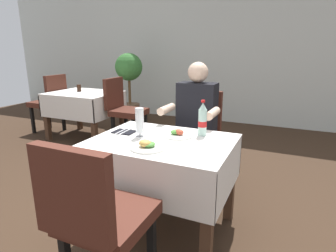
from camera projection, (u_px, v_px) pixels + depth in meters
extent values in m
plane|color=#382619|center=(138.00, 234.00, 2.16)|extent=(11.00, 11.00, 0.00)
cube|color=silver|center=(241.00, 40.00, 5.08)|extent=(11.00, 0.12, 3.07)
cube|color=white|center=(162.00, 141.00, 2.08)|extent=(1.02, 0.77, 0.02)
cube|color=white|center=(137.00, 184.00, 1.79)|extent=(1.02, 0.02, 0.32)
cube|color=white|center=(181.00, 147.00, 2.45)|extent=(1.02, 0.02, 0.32)
cube|color=white|center=(107.00, 153.00, 2.32)|extent=(0.02, 0.77, 0.32)
cube|color=white|center=(229.00, 174.00, 1.92)|extent=(0.02, 0.77, 0.32)
cube|color=#472D1E|center=(88.00, 193.00, 2.06)|extent=(0.07, 0.07, 0.71)
cube|color=#472D1E|center=(207.00, 223.00, 1.71)|extent=(0.07, 0.07, 0.71)
cube|color=#472D1E|center=(134.00, 161.00, 2.64)|extent=(0.07, 0.07, 0.71)
cube|color=#472D1E|center=(230.00, 179.00, 2.28)|extent=(0.07, 0.07, 0.71)
cube|color=#4C2319|center=(193.00, 143.00, 2.74)|extent=(0.44, 0.44, 0.08)
cube|color=#4C2319|center=(201.00, 112.00, 2.89)|extent=(0.42, 0.06, 0.44)
cube|color=black|center=(170.00, 172.00, 2.73)|extent=(0.04, 0.04, 0.45)
cube|color=black|center=(203.00, 178.00, 2.59)|extent=(0.04, 0.04, 0.45)
cube|color=black|center=(182.00, 159.00, 3.03)|extent=(0.04, 0.04, 0.45)
cube|color=black|center=(213.00, 165.00, 2.89)|extent=(0.04, 0.04, 0.45)
cube|color=#4C2319|center=(109.00, 217.00, 1.53)|extent=(0.44, 0.44, 0.08)
cube|color=#4C2319|center=(72.00, 195.00, 1.24)|extent=(0.42, 0.06, 0.44)
cube|color=black|center=(152.00, 247.00, 1.69)|extent=(0.04, 0.04, 0.45)
cube|color=black|center=(105.00, 233.00, 1.82)|extent=(0.04, 0.04, 0.45)
cylinder|color=#282D42|center=(179.00, 175.00, 2.65)|extent=(0.10, 0.10, 0.45)
cylinder|color=#282D42|center=(195.00, 178.00, 2.59)|extent=(0.10, 0.10, 0.45)
cube|color=#282D42|center=(193.00, 142.00, 2.69)|extent=(0.34, 0.36, 0.12)
cube|color=black|center=(197.00, 109.00, 2.68)|extent=(0.36, 0.20, 0.50)
sphere|color=beige|center=(198.00, 72.00, 2.59)|extent=(0.19, 0.19, 0.19)
cylinder|color=beige|center=(166.00, 109.00, 2.55)|extent=(0.07, 0.26, 0.07)
cylinder|color=beige|center=(213.00, 113.00, 2.38)|extent=(0.07, 0.26, 0.07)
cylinder|color=white|center=(148.00, 147.00, 1.89)|extent=(0.24, 0.24, 0.01)
ellipsoid|color=#4C8E38|center=(148.00, 144.00, 1.89)|extent=(0.13, 0.12, 0.03)
ellipsoid|color=gold|center=(145.00, 143.00, 1.88)|extent=(0.12, 0.12, 0.05)
ellipsoid|color=#99602D|center=(145.00, 144.00, 1.89)|extent=(0.09, 0.10, 0.04)
cylinder|color=white|center=(178.00, 135.00, 2.16)|extent=(0.23, 0.23, 0.01)
ellipsoid|color=#C14C33|center=(179.00, 132.00, 2.14)|extent=(0.09, 0.08, 0.04)
ellipsoid|color=#4C8E38|center=(177.00, 132.00, 2.16)|extent=(0.12, 0.11, 0.04)
cylinder|color=white|center=(140.00, 136.00, 2.14)|extent=(0.07, 0.07, 0.01)
cylinder|color=white|center=(140.00, 134.00, 2.14)|extent=(0.02, 0.02, 0.03)
cylinder|color=white|center=(140.00, 120.00, 2.11)|extent=(0.06, 0.06, 0.19)
cylinder|color=black|center=(140.00, 123.00, 2.12)|extent=(0.06, 0.06, 0.14)
cylinder|color=silver|center=(202.00, 123.00, 2.15)|extent=(0.07, 0.07, 0.20)
cylinder|color=red|center=(202.00, 124.00, 2.16)|extent=(0.07, 0.07, 0.04)
cone|color=silver|center=(203.00, 106.00, 2.12)|extent=(0.06, 0.06, 0.05)
cylinder|color=red|center=(203.00, 101.00, 2.11)|extent=(0.03, 0.03, 0.02)
cube|color=black|center=(124.00, 132.00, 2.26)|extent=(0.17, 0.13, 0.01)
cube|color=silver|center=(122.00, 131.00, 2.26)|extent=(0.02, 0.19, 0.01)
cube|color=silver|center=(126.00, 131.00, 2.25)|extent=(0.02, 0.19, 0.01)
cube|color=white|center=(84.00, 93.00, 4.33)|extent=(1.02, 0.83, 0.02)
cube|color=white|center=(65.00, 109.00, 4.02)|extent=(1.02, 0.02, 0.32)
cube|color=white|center=(101.00, 100.00, 4.73)|extent=(1.02, 0.02, 0.32)
cube|color=white|center=(60.00, 101.00, 4.57)|extent=(0.02, 0.83, 0.32)
cube|color=white|center=(111.00, 106.00, 4.17)|extent=(0.02, 0.83, 0.32)
cube|color=#472D1E|center=(47.00, 118.00, 4.29)|extent=(0.07, 0.07, 0.71)
cube|color=#472D1E|center=(94.00, 124.00, 3.94)|extent=(0.07, 0.07, 0.71)
cube|color=#472D1E|center=(79.00, 109.00, 4.91)|extent=(0.07, 0.07, 0.71)
cube|color=#472D1E|center=(122.00, 114.00, 4.56)|extent=(0.07, 0.07, 0.71)
cube|color=#4C2319|center=(47.00, 103.00, 4.71)|extent=(0.44, 0.44, 0.08)
cube|color=#4C2319|center=(56.00, 89.00, 4.54)|extent=(0.06, 0.42, 0.44)
cube|color=black|center=(49.00, 116.00, 4.99)|extent=(0.04, 0.04, 0.45)
cube|color=black|center=(33.00, 120.00, 4.69)|extent=(0.04, 0.04, 0.45)
cube|color=black|center=(63.00, 118.00, 4.86)|extent=(0.04, 0.04, 0.45)
cube|color=black|center=(48.00, 122.00, 4.56)|extent=(0.04, 0.04, 0.45)
cube|color=#4C2319|center=(129.00, 112.00, 4.07)|extent=(0.44, 0.44, 0.08)
cube|color=#4C2319|center=(114.00, 93.00, 4.10)|extent=(0.06, 0.42, 0.44)
cube|color=black|center=(134.00, 134.00, 3.92)|extent=(0.04, 0.04, 0.45)
cube|color=black|center=(145.00, 128.00, 4.22)|extent=(0.04, 0.04, 0.45)
cube|color=black|center=(113.00, 131.00, 4.05)|extent=(0.04, 0.04, 0.45)
cube|color=black|center=(126.00, 126.00, 4.35)|extent=(0.04, 0.04, 0.45)
cylinder|color=black|center=(79.00, 88.00, 4.39)|extent=(0.06, 0.06, 0.11)
cylinder|color=brown|center=(130.00, 113.00, 5.44)|extent=(0.37, 0.37, 0.35)
cylinder|color=brown|center=(130.00, 91.00, 5.33)|extent=(0.05, 0.05, 0.49)
sphere|color=#387533|center=(129.00, 67.00, 5.21)|extent=(0.51, 0.51, 0.51)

